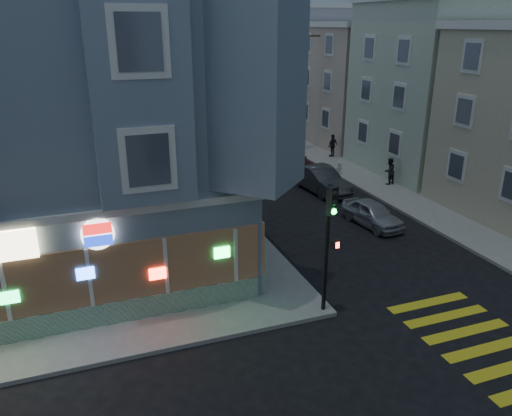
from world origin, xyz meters
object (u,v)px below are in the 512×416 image
street_tree_far (247,81)px  traffic_signal (330,228)px  pedestrian_b (333,145)px  utility_pole (305,88)px  parked_car_c (292,160)px  parked_car_b (321,180)px  street_tree_near (277,90)px  parked_car_d (274,137)px  pedestrian_a (389,171)px  fire_hydrant (339,167)px  parked_car_a (372,213)px

street_tree_far → traffic_signal: 37.00m
street_tree_far → pedestrian_b: 17.26m
utility_pole → street_tree_far: bearing=89.2°
parked_car_c → traffic_signal: bearing=-112.5°
utility_pole → traffic_signal: size_ratio=1.99×
parked_car_b → traffic_signal: bearing=-121.2°
street_tree_near → pedestrian_b: bearing=-84.9°
street_tree_near → parked_car_b: street_tree_near is taller
utility_pole → parked_car_d: 5.26m
parked_car_b → parked_car_d: parked_car_b is taller
pedestrian_a → pedestrian_b: bearing=-107.9°
traffic_signal → pedestrian_b: bearing=42.6°
pedestrian_b → parked_car_d: bearing=-92.9°
traffic_signal → pedestrian_a: bearing=29.6°
street_tree_near → traffic_signal: (-9.53, -27.74, -0.73)m
street_tree_far → parked_car_b: 24.20m
street_tree_near → fire_hydrant: size_ratio=6.78×
street_tree_near → pedestrian_b: (0.80, -8.99, -2.96)m
street_tree_far → parked_car_d: bearing=-97.7°
street_tree_far → utility_pole: bearing=-90.8°
parked_car_a → parked_car_c: (0.50, 10.78, 0.00)m
fire_hydrant → street_tree_near: bearing=86.1°
pedestrian_a → fire_hydrant: bearing=-78.9°
pedestrian_b → fire_hydrant: size_ratio=2.11×
parked_car_d → pedestrian_b: bearing=-70.0°
parked_car_b → utility_pole: bearing=65.8°
parked_car_c → pedestrian_a: bearing=-57.6°
utility_pole → traffic_signal: bearing=-113.2°
pedestrian_b → parked_car_a: bearing=46.1°
parked_car_b → parked_car_d: bearing=75.6°
street_tree_near → parked_car_a: 21.85m
street_tree_far → traffic_signal: bearing=-104.9°
utility_pole → parked_car_c: (-2.90, -4.52, -4.17)m
street_tree_near → street_tree_far: bearing=90.0°
parked_car_a → traffic_signal: bearing=-139.6°
utility_pole → parked_car_d: utility_pole is taller
utility_pole → parked_car_a: 16.21m
parked_car_a → traffic_signal: traffic_signal is taller
parked_car_c → parked_car_b: bearing=-97.5°
parked_car_d → fire_hydrant: bearing=-87.8°
street_tree_near → parked_car_d: street_tree_near is taller
street_tree_near → parked_car_c: street_tree_near is taller
utility_pole → fire_hydrant: size_ratio=11.52×
pedestrian_b → parked_car_c: pedestrian_b is taller
pedestrian_b → traffic_signal: bearing=36.9°
pedestrian_a → parked_car_c: size_ratio=0.38×
pedestrian_b → utility_pole: bearing=-95.7°
parked_car_a → fire_hydrant: parked_car_a is taller
pedestrian_a → parked_car_c: (-3.90, 5.68, -0.35)m
parked_car_a → street_tree_far: bearing=76.0°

